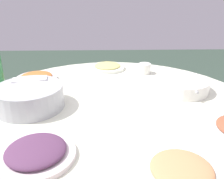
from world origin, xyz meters
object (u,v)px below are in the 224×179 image
rice_bowl (30,97)px  soup_bowl (181,85)px  dish_shrimp (181,171)px  round_dining_table (113,120)px  tea_cup_near (144,69)px  dish_eggplant (36,152)px  dish_noodles (107,67)px  dish_tofu_braise (36,78)px

rice_bowl → soup_bowl: (-0.70, -0.16, -0.02)m
soup_bowl → dish_shrimp: soup_bowl is taller
round_dining_table → tea_cup_near: (-0.20, -0.43, 0.10)m
dish_eggplant → tea_cup_near: tea_cup_near is taller
soup_bowl → dish_shrimp: (0.17, 0.60, -0.01)m
round_dining_table → dish_eggplant: dish_eggplant is taller
round_dining_table → dish_noodles: 0.53m
rice_bowl → dish_tofu_braise: size_ratio=1.29×
soup_bowl → dish_shrimp: size_ratio=1.31×
rice_bowl → dish_shrimp: size_ratio=1.29×
soup_bowl → dish_shrimp: 0.62m
soup_bowl → tea_cup_near: (0.14, -0.27, 0.00)m
dish_noodles → dish_shrimp: 0.98m
rice_bowl → dish_noodles: rice_bowl is taller
dish_shrimp → rice_bowl: bearing=-39.4°
soup_bowl → dish_noodles: soup_bowl is taller
rice_bowl → dish_shrimp: rice_bowl is taller
round_dining_table → dish_tofu_braise: bearing=-37.8°
rice_bowl → dish_eggplant: (-0.11, 0.34, -0.03)m
dish_eggplant → dish_noodles: size_ratio=1.10×
round_dining_table → rice_bowl: 0.38m
dish_eggplant → dish_shrimp: dish_eggplant is taller
soup_bowl → dish_eggplant: bearing=40.6°
round_dining_table → dish_shrimp: dish_shrimp is taller
soup_bowl → dish_noodles: size_ratio=1.35×
dish_eggplant → dish_shrimp: (-0.42, 0.09, -0.00)m
dish_eggplant → dish_tofu_braise: 0.69m
dish_noodles → dish_eggplant: bearing=75.4°
rice_bowl → dish_tofu_braise: bearing=-79.9°
round_dining_table → dish_tofu_braise: size_ratio=6.01×
dish_shrimp → soup_bowl: bearing=-106.0°
rice_bowl → dish_tofu_braise: rice_bowl is taller
rice_bowl → dish_eggplant: 0.36m
dish_shrimp → dish_noodles: bearing=-78.7°
soup_bowl → dish_eggplant: 0.78m
round_dining_table → soup_bowl: bearing=-155.5°
dish_noodles → rice_bowl: bearing=57.3°
dish_noodles → round_dining_table: bearing=92.0°
rice_bowl → dish_tofu_braise: 0.33m
dish_tofu_braise → round_dining_table: bearing=142.2°
rice_bowl → dish_shrimp: 0.69m
dish_noodles → dish_tofu_braise: bearing=26.9°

